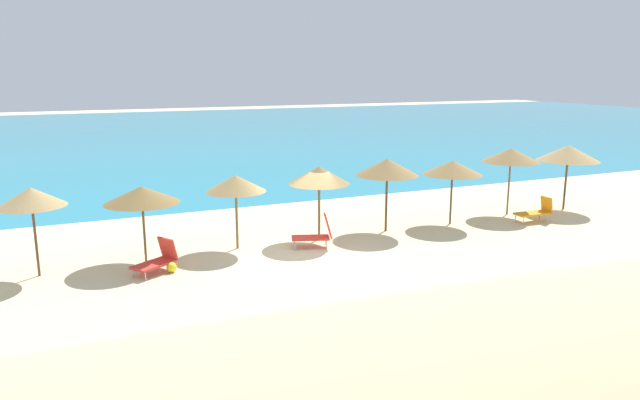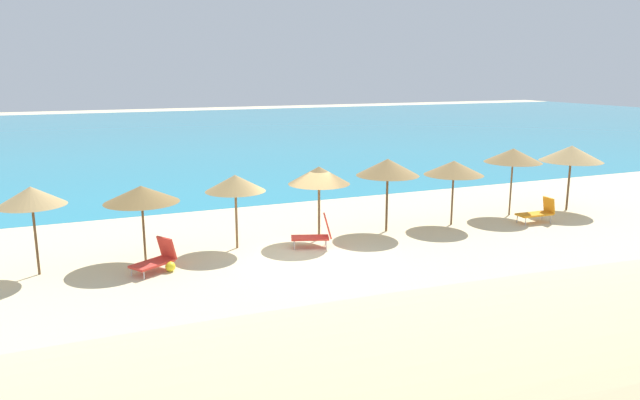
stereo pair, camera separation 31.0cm
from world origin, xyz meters
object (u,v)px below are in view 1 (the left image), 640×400
Objects in this scene: beach_umbrella_4 at (236,184)px; beach_umbrella_9 at (568,153)px; lounge_chair_1 at (536,211)px; beach_umbrella_3 at (142,195)px; beach_umbrella_6 at (387,167)px; lounge_chair_4 at (317,234)px; beach_ball at (172,267)px; beach_umbrella_7 at (453,168)px; beach_umbrella_8 at (511,155)px; lounge_chair_3 at (158,259)px; beach_umbrella_5 at (319,175)px; beach_umbrella_2 at (31,197)px.

beach_umbrella_4 is 14.84m from beach_umbrella_9.
beach_umbrella_3 is at bearing 88.49° from lounge_chair_1.
lounge_chair_4 is at bearing -163.83° from beach_umbrella_6.
beach_umbrella_9 is at bearing 5.22° from beach_ball.
beach_umbrella_8 is (3.20, 0.38, 0.27)m from beach_umbrella_7.
beach_umbrella_4 is 0.92× the size of beach_umbrella_6.
beach_umbrella_6 is 1.87× the size of lounge_chair_3.
beach_umbrella_3 is 0.92× the size of beach_umbrella_5.
lounge_chair_4 is at bearing -172.67° from beach_umbrella_8.
beach_umbrella_8 is 1.90× the size of lounge_chair_3.
lounge_chair_1 is 9.55m from lounge_chair_4.
beach_umbrella_8 is at bearing 2.37° from beach_umbrella_6.
beach_umbrella_6 reaches higher than beach_umbrella_4.
beach_umbrella_8 is at bearing 10.51° from lounge_chair_1.
beach_umbrella_5 is 8.87m from beach_umbrella_8.
beach_umbrella_9 reaches higher than beach_umbrella_5.
beach_umbrella_8 is 1.00× the size of beach_umbrella_9.
beach_umbrella_3 reaches higher than beach_ball.
beach_umbrella_2 is 18.39m from lounge_chair_1.
lounge_chair_4 is at bearing -118.42° from beach_umbrella_5.
lounge_chair_1 is (18.26, -0.92, -1.96)m from beach_umbrella_2.
beach_umbrella_2 is 18.06m from beach_umbrella_8.
beach_umbrella_2 is 1.79× the size of lounge_chair_4.
lounge_chair_3 is at bearing -171.31° from beach_umbrella_6.
beach_umbrella_9 is (11.84, 0.12, 0.13)m from beach_umbrella_5.
beach_umbrella_7 is at bearing 7.17° from beach_ball.
beach_umbrella_3 reaches higher than lounge_chair_4.
beach_umbrella_3 reaches higher than lounge_chair_3.
beach_umbrella_5 is 1.78× the size of lounge_chair_4.
lounge_chair_3 is (-17.71, -1.38, -2.09)m from beach_umbrella_9.
beach_umbrella_9 is (17.93, 0.23, 0.29)m from beach_umbrella_3.
beach_umbrella_2 is 1.09× the size of beach_umbrella_3.
beach_umbrella_9 reaches higher than beach_ball.
lounge_chair_1 is 14.59m from beach_ball.
beach_umbrella_6 is at bearing -54.58° from lounge_chair_4.
beach_umbrella_4 is 3.70m from lounge_chair_3.
lounge_chair_4 is at bearing -7.77° from beach_umbrella_3.
beach_umbrella_7 is at bearing -173.23° from beach_umbrella_8.
beach_umbrella_5 is at bearing -2.65° from beach_umbrella_4.
lounge_chair_3 is at bearing -173.89° from beach_umbrella_8.
lounge_chair_3 is (0.22, -1.14, -1.79)m from beach_umbrella_3.
lounge_chair_3 is at bearing -17.52° from beach_umbrella_2.
beach_umbrella_9 is at bearing -117.92° from lounge_chair_3.
beach_umbrella_6 is 1.09× the size of beach_umbrella_7.
beach_umbrella_7 is 0.90× the size of beach_umbrella_9.
beach_umbrella_5 is (3.00, -0.14, 0.09)m from beach_umbrella_4.
beach_umbrella_8 is at bearing 7.08° from beach_ball.
beach_umbrella_5 is 11.84m from beach_umbrella_9.
beach_umbrella_4 is at bearing 178.71° from beach_umbrella_7.
lounge_chair_4 is (-9.55, 0.25, 0.06)m from lounge_chair_1.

